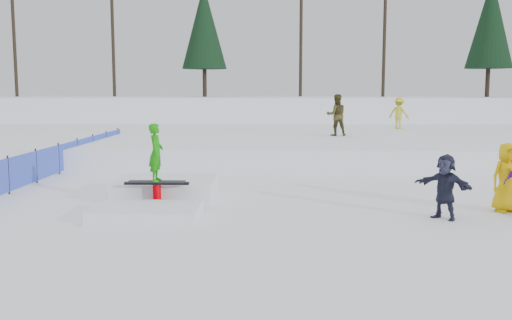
{
  "coord_description": "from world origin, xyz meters",
  "views": [
    {
      "loc": [
        0.94,
        -12.83,
        2.95
      ],
      "look_at": [
        0.5,
        2.0,
        1.1
      ],
      "focal_mm": 40.0,
      "sensor_mm": 36.0,
      "label": 1
    }
  ],
  "objects_px": {
    "safety_fence": "(59,159)",
    "spectator_yellow": "(507,177)",
    "walker_ygreen": "(399,113)",
    "spectator_dark": "(445,187)",
    "walker_olive": "(336,115)",
    "jib_rail_feature": "(162,192)"
  },
  "relations": [
    {
      "from": "walker_ygreen",
      "to": "spectator_yellow",
      "type": "distance_m",
      "value": 17.53
    },
    {
      "from": "safety_fence",
      "to": "jib_rail_feature",
      "type": "height_order",
      "value": "jib_rail_feature"
    },
    {
      "from": "safety_fence",
      "to": "spectator_dark",
      "type": "distance_m",
      "value": 13.11
    },
    {
      "from": "jib_rail_feature",
      "to": "walker_ygreen",
      "type": "bearing_deg",
      "value": 59.93
    },
    {
      "from": "safety_fence",
      "to": "spectator_yellow",
      "type": "height_order",
      "value": "spectator_yellow"
    },
    {
      "from": "safety_fence",
      "to": "walker_olive",
      "type": "relative_size",
      "value": 8.34
    },
    {
      "from": "spectator_dark",
      "to": "walker_ygreen",
      "type": "bearing_deg",
      "value": 125.46
    },
    {
      "from": "walker_ygreen",
      "to": "walker_olive",
      "type": "bearing_deg",
      "value": 83.3
    },
    {
      "from": "safety_fence",
      "to": "jib_rail_feature",
      "type": "bearing_deg",
      "value": -47.63
    },
    {
      "from": "walker_ygreen",
      "to": "jib_rail_feature",
      "type": "bearing_deg",
      "value": 92.94
    },
    {
      "from": "walker_olive",
      "to": "spectator_dark",
      "type": "distance_m",
      "value": 13.67
    },
    {
      "from": "walker_olive",
      "to": "walker_ygreen",
      "type": "xyz_separation_m",
      "value": [
        3.9,
        4.69,
        -0.1
      ]
    },
    {
      "from": "walker_olive",
      "to": "spectator_yellow",
      "type": "xyz_separation_m",
      "value": [
        2.7,
        -12.78,
        -0.92
      ]
    },
    {
      "from": "safety_fence",
      "to": "walker_olive",
      "type": "bearing_deg",
      "value": 34.22
    },
    {
      "from": "walker_ygreen",
      "to": "spectator_dark",
      "type": "height_order",
      "value": "walker_ygreen"
    },
    {
      "from": "spectator_dark",
      "to": "jib_rail_feature",
      "type": "distance_m",
      "value": 6.97
    },
    {
      "from": "spectator_yellow",
      "to": "walker_ygreen",
      "type": "bearing_deg",
      "value": 71.95
    },
    {
      "from": "spectator_yellow",
      "to": "jib_rail_feature",
      "type": "xyz_separation_m",
      "value": [
        -8.51,
        0.71,
        -0.54
      ]
    },
    {
      "from": "safety_fence",
      "to": "spectator_yellow",
      "type": "bearing_deg",
      "value": -23.64
    },
    {
      "from": "safety_fence",
      "to": "spectator_dark",
      "type": "relative_size",
      "value": 10.72
    },
    {
      "from": "walker_olive",
      "to": "jib_rail_feature",
      "type": "distance_m",
      "value": 13.47
    },
    {
      "from": "walker_olive",
      "to": "spectator_dark",
      "type": "xyz_separation_m",
      "value": [
        0.98,
        -13.6,
        -1.01
      ]
    }
  ]
}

